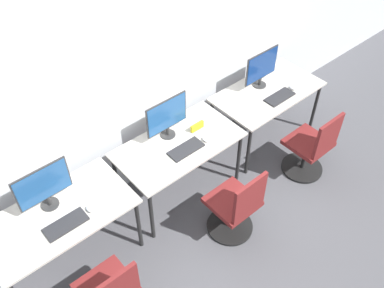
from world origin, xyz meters
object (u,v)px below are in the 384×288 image
object	(u,v)px
keyboard_center	(186,149)
monitor_right	(262,67)
keyboard_right	(280,97)
mouse_left	(90,209)
mouse_center	(206,139)
mouse_right	(292,88)
monitor_left	(43,186)
keyboard_left	(66,224)
office_chair_right	(311,149)
office_chair_center	(236,209)
monitor_center	(167,117)

from	to	relation	value
keyboard_center	monitor_right	xyz separation A→B (m)	(1.35, 0.26, 0.24)
keyboard_center	keyboard_right	xyz separation A→B (m)	(1.35, -0.05, 0.00)
mouse_left	keyboard_center	xyz separation A→B (m)	(1.11, 0.02, -0.01)
mouse_center	mouse_right	xyz separation A→B (m)	(1.35, -0.01, 0.00)
monitor_left	keyboard_right	xyz separation A→B (m)	(2.70, -0.32, -0.24)
keyboard_center	mouse_center	distance (m)	0.24
keyboard_left	office_chair_right	bearing A→B (deg)	-12.85
office_chair_center	keyboard_right	xyz separation A→B (m)	(1.28, 0.61, 0.37)
mouse_left	office_chair_center	xyz separation A→B (m)	(1.19, -0.64, -0.38)
monitor_center	keyboard_center	xyz separation A→B (m)	(0.00, -0.29, -0.24)
keyboard_center	office_chair_right	xyz separation A→B (m)	(1.30, -0.63, -0.37)
office_chair_center	keyboard_right	world-z (taller)	office_chair_center
monitor_left	monitor_center	xyz separation A→B (m)	(1.35, 0.03, 0.00)
keyboard_left	mouse_left	bearing A→B (deg)	1.26
keyboard_left	keyboard_right	xyz separation A→B (m)	(2.70, -0.03, 0.00)
keyboard_center	office_chair_center	xyz separation A→B (m)	(0.07, -0.66, -0.37)
keyboard_center	office_chair_right	world-z (taller)	office_chair_right
keyboard_left	monitor_right	bearing A→B (deg)	6.03
mouse_center	mouse_right	size ratio (longest dim) A/B	1.00
keyboard_left	mouse_center	bearing A→B (deg)	-0.09
monitor_center	monitor_right	bearing A→B (deg)	-1.31
mouse_left	mouse_center	distance (m)	1.35
office_chair_center	monitor_center	bearing A→B (deg)	94.46
monitor_center	office_chair_center	xyz separation A→B (m)	(0.07, -0.96, -0.61)
mouse_center	office_chair_center	xyz separation A→B (m)	(-0.16, -0.64, -0.38)
keyboard_left	monitor_center	size ratio (longest dim) A/B	0.76
mouse_left	mouse_right	size ratio (longest dim) A/B	1.00
mouse_center	office_chair_right	world-z (taller)	office_chair_right
monitor_left	mouse_right	size ratio (longest dim) A/B	5.43
monitor_right	office_chair_right	xyz separation A→B (m)	(-0.05, -0.89, -0.61)
keyboard_left	office_chair_right	distance (m)	2.74
keyboard_left	mouse_center	xyz separation A→B (m)	(1.59, -0.00, 0.01)
mouse_right	office_chair_right	xyz separation A→B (m)	(-0.29, -0.59, -0.38)
office_chair_right	monitor_right	bearing A→B (deg)	86.60
mouse_center	keyboard_right	distance (m)	1.11
keyboard_left	keyboard_center	size ratio (longest dim) A/B	1.00
monitor_center	mouse_center	xyz separation A→B (m)	(0.24, -0.32, -0.23)
mouse_left	mouse_center	bearing A→B (deg)	-0.32
keyboard_left	mouse_right	bearing A→B (deg)	-0.32
monitor_center	keyboard_center	world-z (taller)	monitor_center
office_chair_center	office_chair_right	xyz separation A→B (m)	(1.22, 0.03, 0.00)
mouse_right	keyboard_center	bearing A→B (deg)	178.52
monitor_center	mouse_center	size ratio (longest dim) A/B	5.43
monitor_center	office_chair_right	bearing A→B (deg)	-35.36
monitor_right	keyboard_center	bearing A→B (deg)	-169.07
office_chair_center	monitor_right	distance (m)	1.69
keyboard_center	mouse_right	world-z (taller)	mouse_right
monitor_center	office_chair_right	xyz separation A→B (m)	(1.30, -0.92, -0.61)
monitor_left	monitor_right	distance (m)	2.70
office_chair_right	monitor_center	bearing A→B (deg)	144.64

